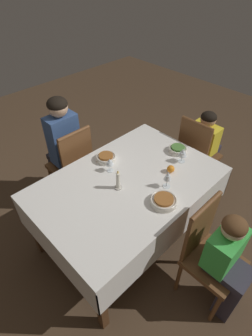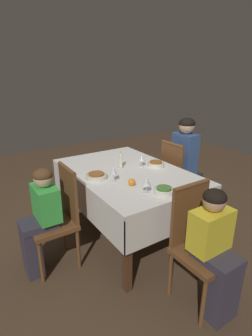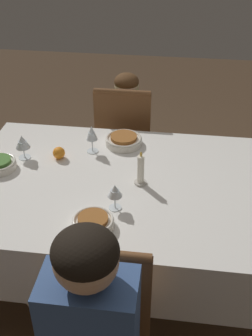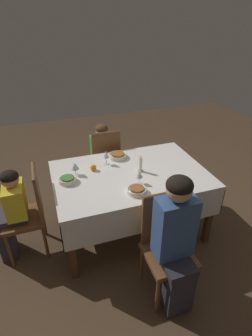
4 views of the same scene
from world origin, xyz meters
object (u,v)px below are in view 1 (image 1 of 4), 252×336
(bowl_north, at_px, (164,201))
(chair_north, at_px, (208,250))
(chair_west, at_px, (196,153))
(person_child_yellow, at_px, (205,145))
(person_adult_denim, at_px, (62,143))
(bowl_south, at_px, (106,157))
(person_child_green, at_px, (229,264))
(wine_glass_north, at_px, (168,176))
(dining_table, at_px, (128,189))
(candle_centerpiece, at_px, (118,181))
(orange_fruit, at_px, (171,169))
(bowl_west, at_px, (178,149))
(chair_south, at_px, (73,163))
(wine_glass_south, at_px, (110,162))
(wine_glass_west, at_px, (183,153))

(bowl_north, bearing_deg, chair_north, 97.19)
(chair_west, xyz_separation_m, person_child_yellow, (-0.17, 0.00, 0.02))
(person_adult_denim, xyz_separation_m, bowl_south, (-0.10, 0.58, 0.09))
(person_child_green, distance_m, bowl_north, 0.64)
(person_child_yellow, relative_size, wine_glass_north, 6.08)
(dining_table, xyz_separation_m, candle_centerpiece, (0.11, -0.00, 0.16))
(candle_centerpiece, xyz_separation_m, orange_fruit, (-0.46, 0.18, -0.04))
(person_child_yellow, bearing_deg, dining_table, 88.72)
(bowl_west, xyz_separation_m, orange_fruit, (0.28, 0.14, 0.01))
(chair_south, relative_size, wine_glass_south, 7.21)
(wine_glass_west, height_order, orange_fruit, wine_glass_west)
(wine_glass_north, bearing_deg, dining_table, -55.23)
(chair_west, distance_m, wine_glass_north, 0.95)
(person_child_green, xyz_separation_m, wine_glass_north, (-0.11, -0.69, 0.33))
(bowl_north, bearing_deg, person_child_green, 95.13)
(bowl_north, bearing_deg, bowl_west, -151.71)
(person_adult_denim, xyz_separation_m, person_child_yellow, (-1.25, 0.96, -0.15))
(candle_centerpiece, bearing_deg, orange_fruit, 159.16)
(chair_north, xyz_separation_m, person_child_green, (0.00, 0.17, 0.02))
(person_child_green, height_order, bowl_west, person_child_green)
(chair_south, xyz_separation_m, wine_glass_north, (-0.23, 1.04, 0.35))
(wine_glass_south, xyz_separation_m, wine_glass_north, (-0.20, 0.47, 0.02))
(orange_fruit, bearing_deg, bowl_south, -60.70)
(chair_north, height_order, bowl_south, chair_north)
(wine_glass_north, bearing_deg, candle_centerpiece, -42.08)
(wine_glass_north, xyz_separation_m, orange_fruit, (-0.17, -0.09, -0.08))
(chair_north, bearing_deg, dining_table, 95.44)
(chair_west, height_order, wine_glass_west, chair_west)
(person_adult_denim, height_order, person_child_green, person_adult_denim)
(bowl_south, xyz_separation_m, candle_centerpiece, (0.17, 0.34, 0.04))
(wine_glass_west, relative_size, bowl_north, 0.66)
(bowl_south, bearing_deg, person_child_yellow, 161.91)
(chair_south, distance_m, person_adult_denim, 0.23)
(person_adult_denim, distance_m, candle_centerpiece, 0.94)
(person_adult_denim, bearing_deg, wine_glass_north, 100.74)
(chair_south, xyz_separation_m, wine_glass_west, (-0.58, 0.93, 0.33))
(dining_table, height_order, wine_glass_west, wine_glass_west)
(person_child_yellow, bearing_deg, bowl_north, 105.90)
(dining_table, relative_size, person_child_yellow, 1.61)
(chair_north, bearing_deg, wine_glass_west, 53.60)
(person_child_green, distance_m, bowl_west, 1.10)
(wine_glass_south, distance_m, bowl_west, 0.70)
(person_child_green, bearing_deg, bowl_south, 90.74)
(chair_west, relative_size, bowl_south, 5.21)
(chair_south, height_order, bowl_west, chair_south)
(chair_north, distance_m, wine_glass_south, 1.05)
(bowl_west, height_order, candle_centerpiece, candle_centerpiece)
(chair_south, distance_m, bowl_west, 1.09)
(chair_west, distance_m, chair_north, 1.22)
(chair_south, bearing_deg, bowl_north, 93.25)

